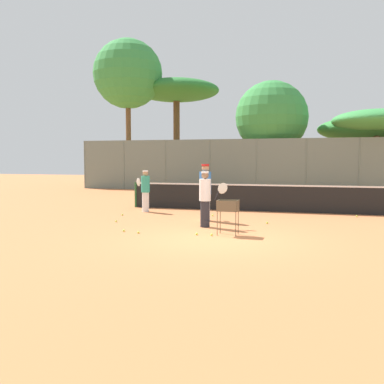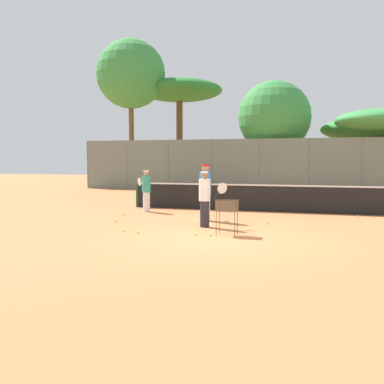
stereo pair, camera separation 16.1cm
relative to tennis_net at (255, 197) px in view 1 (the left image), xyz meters
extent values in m
plane|color=#C67242|center=(0.00, -6.57, -0.56)|extent=(80.00, 80.00, 0.00)
cylinder|color=#26592D|center=(-5.14, 0.00, -0.02)|extent=(0.10, 0.10, 1.07)
cube|color=black|center=(0.00, 0.00, -0.05)|extent=(10.28, 0.01, 1.01)
cube|color=white|center=(0.00, 0.00, 0.48)|extent=(10.28, 0.02, 0.06)
cylinder|color=slate|center=(-13.62, 10.41, 1.11)|extent=(0.08, 0.08, 3.33)
cylinder|color=slate|center=(-10.59, 10.41, 1.11)|extent=(0.08, 0.08, 3.33)
cylinder|color=slate|center=(-7.57, 10.41, 1.11)|extent=(0.08, 0.08, 3.33)
cylinder|color=slate|center=(-4.54, 10.41, 1.11)|extent=(0.08, 0.08, 3.33)
cylinder|color=slate|center=(-1.51, 10.41, 1.11)|extent=(0.08, 0.08, 3.33)
cylinder|color=slate|center=(1.51, 10.41, 1.11)|extent=(0.08, 0.08, 3.33)
cylinder|color=slate|center=(4.54, 10.41, 1.11)|extent=(0.08, 0.08, 3.33)
cube|color=slate|center=(0.00, 10.41, 1.11)|extent=(27.24, 0.01, 3.33)
cylinder|color=brown|center=(-8.68, 16.05, 2.73)|extent=(0.50, 0.50, 6.58)
ellipsoid|color=#28722D|center=(-8.68, 16.05, 6.86)|extent=(6.69, 6.69, 1.67)
cylinder|color=brown|center=(-0.89, 12.89, 1.14)|extent=(0.39, 0.39, 3.40)
sphere|color=#388E42|center=(-0.89, 12.89, 4.30)|extent=(4.84, 4.84, 4.84)
cylinder|color=brown|center=(5.45, 14.32, 1.03)|extent=(0.26, 0.26, 3.19)
ellipsoid|color=#338438|center=(5.45, 14.32, 3.49)|extent=(6.88, 6.88, 1.72)
cylinder|color=brown|center=(5.60, 11.94, 1.31)|extent=(0.38, 0.38, 3.73)
ellipsoid|color=#388E42|center=(5.60, 11.94, 3.85)|extent=(5.38, 5.38, 1.35)
cylinder|color=brown|center=(-11.58, 13.36, 2.86)|extent=(0.38, 0.38, 6.84)
sphere|color=#388E42|center=(-11.58, 13.36, 7.81)|extent=(5.12, 5.12, 5.12)
cylinder|color=white|center=(-1.19, -3.20, -0.11)|extent=(0.32, 0.32, 0.90)
cylinder|color=blue|center=(-1.19, -3.20, 0.72)|extent=(0.39, 0.39, 0.75)
sphere|color=tan|center=(-1.19, -3.20, 1.21)|extent=(0.24, 0.24, 0.24)
cylinder|color=red|center=(-1.19, -3.20, 1.32)|extent=(0.26, 0.26, 0.06)
cylinder|color=black|center=(-1.38, -2.87, 0.53)|extent=(0.10, 0.14, 0.27)
ellipsoid|color=silver|center=(-1.47, -2.71, 0.75)|extent=(0.22, 0.36, 0.43)
cylinder|color=#26262D|center=(-0.83, -4.57, -0.16)|extent=(0.28, 0.28, 0.80)
cylinder|color=white|center=(-0.83, -4.57, 0.58)|extent=(0.35, 0.35, 0.67)
sphere|color=#8C6647|center=(-0.83, -4.57, 1.02)|extent=(0.22, 0.22, 0.22)
cylinder|color=white|center=(-0.83, -4.57, 1.11)|extent=(0.23, 0.23, 0.05)
cylinder|color=black|center=(-0.49, -4.49, 0.41)|extent=(0.15, 0.06, 0.27)
ellipsoid|color=silver|center=(-0.31, -4.45, 0.63)|extent=(0.39, 0.12, 0.43)
cylinder|color=white|center=(-4.09, -1.43, -0.17)|extent=(0.27, 0.27, 0.77)
cylinder|color=teal|center=(-4.09, -1.43, 0.53)|extent=(0.34, 0.34, 0.64)
sphere|color=tan|center=(-4.09, -1.43, 0.95)|extent=(0.21, 0.21, 0.21)
cylinder|color=white|center=(-4.09, -1.43, 1.04)|extent=(0.22, 0.22, 0.05)
cylinder|color=black|center=(-4.37, -1.23, 0.37)|extent=(0.14, 0.11, 0.27)
ellipsoid|color=silver|center=(-4.51, -1.13, 0.59)|extent=(0.34, 0.25, 0.43)
cylinder|color=brown|center=(-0.12, -5.95, -0.23)|extent=(0.02, 0.02, 0.66)
cylinder|color=brown|center=(0.39, -5.95, -0.23)|extent=(0.02, 0.02, 0.66)
cylinder|color=brown|center=(-0.12, -5.59, -0.23)|extent=(0.02, 0.02, 0.66)
cylinder|color=brown|center=(0.39, -5.59, -0.23)|extent=(0.02, 0.02, 0.66)
cube|color=brown|center=(0.13, -5.77, 0.11)|extent=(0.55, 0.40, 0.01)
cube|color=brown|center=(0.13, -5.97, 0.25)|extent=(0.55, 0.01, 0.30)
cube|color=brown|center=(0.13, -5.57, 0.25)|extent=(0.55, 0.01, 0.30)
cube|color=brown|center=(-0.14, -5.77, 0.25)|extent=(0.01, 0.40, 0.30)
cube|color=brown|center=(0.41, -5.77, 0.25)|extent=(0.01, 0.40, 0.30)
sphere|color=#D1E54C|center=(0.29, -5.81, 0.20)|extent=(0.07, 0.07, 0.07)
sphere|color=#D1E54C|center=(0.05, -5.79, 0.15)|extent=(0.07, 0.07, 0.07)
sphere|color=#D1E54C|center=(0.35, -5.87, 0.15)|extent=(0.07, 0.07, 0.07)
sphere|color=#D1E54C|center=(0.33, -5.83, 0.15)|extent=(0.07, 0.07, 0.07)
sphere|color=#D1E54C|center=(0.19, -5.74, 0.15)|extent=(0.07, 0.07, 0.07)
sphere|color=#D1E54C|center=(0.31, -5.77, 0.15)|extent=(0.07, 0.07, 0.07)
sphere|color=#D1E54C|center=(0.18, -5.80, 0.15)|extent=(0.07, 0.07, 0.07)
sphere|color=#D1E54C|center=(0.31, -5.64, 0.20)|extent=(0.07, 0.07, 0.07)
sphere|color=#D1E54C|center=(0.35, -5.87, 0.15)|extent=(0.07, 0.07, 0.07)
sphere|color=#D1E54C|center=(0.36, -5.85, 0.20)|extent=(0.07, 0.07, 0.07)
sphere|color=#D1E54C|center=(-0.06, -5.78, 0.20)|extent=(0.07, 0.07, 0.07)
sphere|color=#D1E54C|center=(-0.67, -6.04, -0.53)|extent=(0.07, 0.07, 0.07)
sphere|color=#D1E54C|center=(-2.31, -6.26, -0.53)|extent=(0.07, 0.07, 0.07)
sphere|color=#D1E54C|center=(-3.91, -4.38, -0.53)|extent=(0.07, 0.07, 0.07)
sphere|color=#D1E54C|center=(3.77, -0.77, -0.53)|extent=(0.07, 0.07, 0.07)
sphere|color=#D1E54C|center=(-1.23, -2.00, -0.53)|extent=(0.07, 0.07, 0.07)
sphere|color=#D1E54C|center=(-2.83, -6.10, -0.53)|extent=(0.07, 0.07, 0.07)
sphere|color=#D1E54C|center=(-4.46, -2.76, -0.53)|extent=(0.07, 0.07, 0.07)
sphere|color=#D1E54C|center=(0.90, -3.34, -0.53)|extent=(0.07, 0.07, 0.07)
sphere|color=#D1E54C|center=(-0.25, -6.06, -0.53)|extent=(0.07, 0.07, 0.07)
camera|label=1|loc=(2.68, -17.71, 1.53)|focal=42.00mm
camera|label=2|loc=(2.83, -17.66, 1.53)|focal=42.00mm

